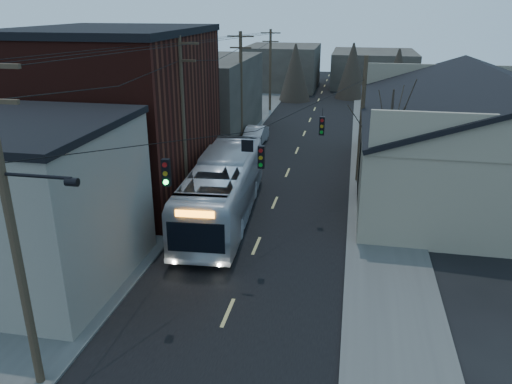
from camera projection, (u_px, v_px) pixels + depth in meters
road_surface at (294, 157)px, 40.11m from camera, size 9.00×110.00×0.02m
sidewalk_left at (216, 152)px, 41.25m from camera, size 4.00×110.00×0.12m
sidewalk_right at (377, 161)px, 38.93m from camera, size 4.00×110.00×0.12m
building_clapboard at (27, 206)px, 21.20m from camera, size 8.00×8.00×7.00m
building_brick at (117, 117)px, 30.95m from camera, size 10.00×12.00×10.00m
building_left_far at (201, 97)px, 46.08m from camera, size 9.00×14.00×7.00m
warehouse at (486, 150)px, 32.25m from camera, size 16.16×20.60×7.73m
building_far_left at (283, 67)px, 72.26m from camera, size 10.00×12.00×6.00m
building_far_right at (373, 68)px, 74.71m from camera, size 12.00×14.00×5.00m
bare_tree at (388, 153)px, 28.50m from camera, size 0.40×0.40×7.20m
utility_lines at (240, 109)px, 33.54m from camera, size 11.24×45.28×10.50m
bus at (222, 189)px, 28.02m from camera, size 3.91×13.10×3.60m
parked_car at (255, 136)px, 43.48m from camera, size 1.77×4.73×1.54m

